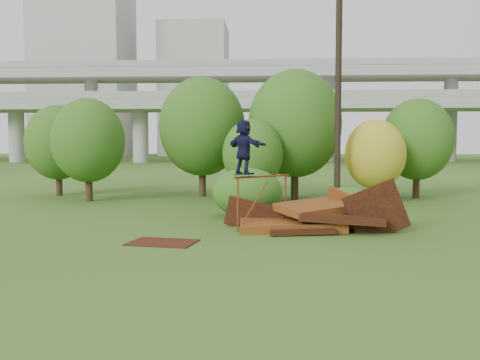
{
  "coord_description": "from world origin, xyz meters",
  "views": [
    {
      "loc": [
        0.11,
        -15.05,
        2.79
      ],
      "look_at": [
        -0.8,
        2.0,
        1.6
      ],
      "focal_mm": 40.0,
      "sensor_mm": 36.0,
      "label": 1
    }
  ],
  "objects_px": {
    "scrap_pile": "(312,218)",
    "flat_plate": "(162,242)",
    "utility_pole": "(338,92)",
    "skater": "(244,147)"
  },
  "relations": [
    {
      "from": "scrap_pile",
      "to": "flat_plate",
      "type": "height_order",
      "value": "scrap_pile"
    },
    {
      "from": "skater",
      "to": "flat_plate",
      "type": "bearing_deg",
      "value": 89.99
    },
    {
      "from": "skater",
      "to": "flat_plate",
      "type": "relative_size",
      "value": 0.94
    },
    {
      "from": "skater",
      "to": "utility_pole",
      "type": "bearing_deg",
      "value": -73.47
    },
    {
      "from": "scrap_pile",
      "to": "utility_pole",
      "type": "height_order",
      "value": "utility_pole"
    },
    {
      "from": "flat_plate",
      "to": "utility_pole",
      "type": "xyz_separation_m",
      "value": [
        5.99,
        9.15,
        5.01
      ]
    },
    {
      "from": "skater",
      "to": "utility_pole",
      "type": "relative_size",
      "value": 0.17
    },
    {
      "from": "skater",
      "to": "scrap_pile",
      "type": "bearing_deg",
      "value": -126.09
    },
    {
      "from": "flat_plate",
      "to": "utility_pole",
      "type": "distance_m",
      "value": 12.02
    },
    {
      "from": "utility_pole",
      "to": "skater",
      "type": "bearing_deg",
      "value": -118.62
    }
  ]
}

